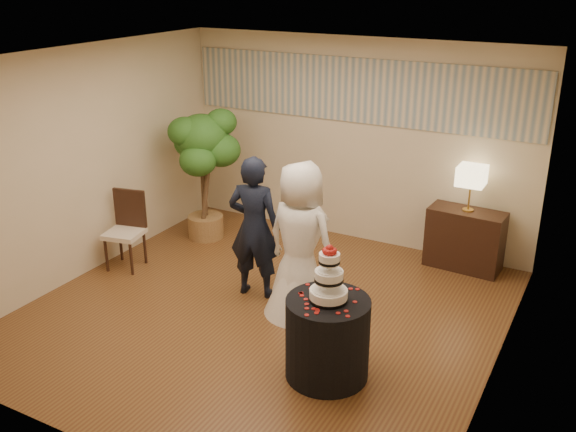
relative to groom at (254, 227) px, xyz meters
The scene contains 15 objects.
floor 0.97m from the groom, 48.79° to the right, with size 5.00×5.00×0.00m, color brown.
ceiling 2.01m from the groom, 48.79° to the right, with size 5.00×5.00×0.00m, color white.
wall_back 2.23m from the groom, 81.60° to the left, with size 5.00×0.06×2.80m, color beige.
wall_front 2.93m from the groom, 83.70° to the right, with size 5.00×0.06×2.80m, color beige.
wall_left 2.28m from the groom, behind, with size 0.06×5.00×2.80m, color beige.
wall_right 2.89m from the groom, ahead, with size 0.06×5.00×2.80m, color beige.
mural_border 2.48m from the groom, 81.52° to the left, with size 4.90×0.02×0.85m, color #A5A698.
groom is the anchor object (origin of this frame).
bride 0.68m from the groom, 11.54° to the right, with size 0.86×0.82×1.75m, color white.
cake_table 1.85m from the groom, 36.93° to the right, with size 0.79×0.79×0.80m, color black.
wedding_cake 1.81m from the groom, 36.93° to the right, with size 0.36×0.36×0.55m, color white, non-canonical shape.
console 2.77m from the groom, 43.37° to the left, with size 0.94×0.42×0.78m, color black.
table_lamp 2.74m from the groom, 43.37° to the left, with size 0.33×0.33×0.58m, color beige, non-canonical shape.
ficus_tree 1.88m from the groom, 143.32° to the left, with size 0.90×0.90×1.88m, color #2A5E1D, non-canonical shape.
side_chair 1.87m from the groom, behind, with size 0.46×0.48×1.00m, color black, non-canonical shape.
Camera 1 is at (3.25, -5.42, 3.64)m, focal length 40.00 mm.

